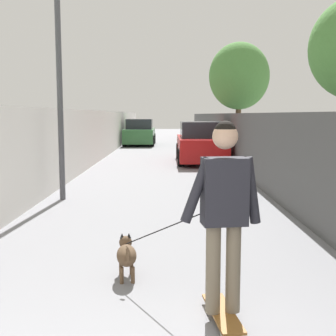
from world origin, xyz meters
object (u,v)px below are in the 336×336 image
object	(u,v)px
car_near	(201,143)
car_far	(140,133)
person_skateboarder	(224,202)
dog	(127,254)
skateboard	(222,313)
tree_right_far	(239,76)
lamp_post	(59,51)

from	to	relation	value
car_near	car_far	xyz separation A→B (m)	(9.62, 2.92, -0.00)
person_skateboarder	dog	world-z (taller)	person_skateboarder
person_skateboarder	car_far	world-z (taller)	person_skateboarder
skateboard	car_far	size ratio (longest dim) A/B	0.19
skateboard	dog	size ratio (longest dim) A/B	0.60
tree_right_far	lamp_post	size ratio (longest dim) A/B	1.10
person_skateboarder	car_near	world-z (taller)	person_skateboarder
tree_right_far	person_skateboarder	xyz separation A→B (m)	(-16.72, 2.77, -2.46)
skateboard	person_skateboarder	size ratio (longest dim) A/B	0.49
tree_right_far	car_near	xyz separation A→B (m)	(-3.64, 2.00, -2.82)
tree_right_far	car_far	xyz separation A→B (m)	(5.98, 4.91, -2.82)
lamp_post	dog	size ratio (longest dim) A/B	3.39
lamp_post	skateboard	size ratio (longest dim) A/B	5.60
lamp_post	car_near	bearing A→B (deg)	-25.33
tree_right_far	dog	distance (m)	16.44
person_skateboarder	dog	size ratio (longest dim) A/B	1.24
skateboard	person_skateboarder	xyz separation A→B (m)	(-0.00, 0.00, 1.00)
dog	car_near	bearing A→B (deg)	-8.11
tree_right_far	dog	bearing A→B (deg)	166.69
skateboard	dog	world-z (taller)	dog
tree_right_far	skateboard	bearing A→B (deg)	170.60
car_far	car_near	bearing A→B (deg)	-163.12
skateboard	person_skateboarder	distance (m)	1.00
dog	car_near	world-z (taller)	car_near
tree_right_far	car_far	world-z (taller)	tree_right_far
person_skateboarder	car_near	bearing A→B (deg)	-3.39
lamp_post	person_skateboarder	size ratio (longest dim) A/B	2.73
person_skateboarder	tree_right_far	bearing A→B (deg)	-9.40
lamp_post	car_near	size ratio (longest dim) A/B	1.05
lamp_post	dog	world-z (taller)	lamp_post
car_near	person_skateboarder	bearing A→B (deg)	176.61
skateboard	dog	bearing A→B (deg)	42.22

